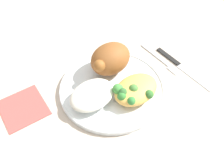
{
  "coord_description": "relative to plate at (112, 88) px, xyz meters",
  "views": [
    {
      "loc": [
        0.26,
        0.3,
        0.49
      ],
      "look_at": [
        0.0,
        0.0,
        0.02
      ],
      "focal_mm": 41.17,
      "sensor_mm": 36.0,
      "label": 1
    }
  ],
  "objects": [
    {
      "name": "rice_pile",
      "position": [
        0.06,
        0.0,
        0.02
      ],
      "size": [
        0.11,
        0.08,
        0.04
      ],
      "primitive_type": "ellipsoid",
      "color": "white",
      "rests_on": "plate"
    },
    {
      "name": "napkin",
      "position": [
        0.19,
        -0.1,
        -0.01
      ],
      "size": [
        0.11,
        0.12,
        0.0
      ],
      "primitive_type": "cube",
      "rotation": [
        0.0,
        0.0,
        -0.14
      ],
      "color": "#DB4C47",
      "rests_on": "ground_plane"
    },
    {
      "name": "roasted_chicken",
      "position": [
        -0.03,
        -0.05,
        0.04
      ],
      "size": [
        0.11,
        0.08,
        0.07
      ],
      "color": "brown",
      "rests_on": "plate"
    },
    {
      "name": "plate",
      "position": [
        0.0,
        0.0,
        0.0
      ],
      "size": [
        0.26,
        0.26,
        0.01
      ],
      "color": "white",
      "rests_on": "ground_plane"
    },
    {
      "name": "mac_cheese_with_broccoli",
      "position": [
        -0.02,
        0.05,
        0.03
      ],
      "size": [
        0.11,
        0.08,
        0.04
      ],
      "color": "#F3B754",
      "rests_on": "plate"
    },
    {
      "name": "fork",
      "position": [
        -0.17,
        0.01,
        -0.0
      ],
      "size": [
        0.02,
        0.14,
        0.01
      ],
      "color": "#B2B2B7",
      "rests_on": "ground_plane"
    },
    {
      "name": "knife",
      "position": [
        -0.19,
        0.05,
        -0.0
      ],
      "size": [
        0.03,
        0.19,
        0.01
      ],
      "color": "black",
      "rests_on": "ground_plane"
    },
    {
      "name": "ground_plane",
      "position": [
        0.0,
        0.0,
        -0.01
      ],
      "size": [
        2.0,
        2.0,
        0.0
      ],
      "primitive_type": "plane",
      "color": "beige"
    }
  ]
}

